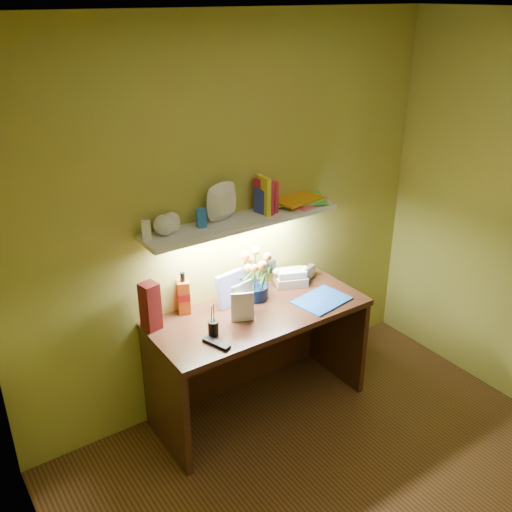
% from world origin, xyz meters
% --- Properties ---
extents(desk, '(1.40, 0.60, 0.75)m').
position_xyz_m(desk, '(0.00, 1.20, 0.38)').
color(desk, '#321B0D').
rests_on(desk, ground).
extents(flower_bouquet, '(0.23, 0.23, 0.32)m').
position_xyz_m(flower_bouquet, '(0.08, 1.36, 0.91)').
color(flower_bouquet, '#061534').
rests_on(flower_bouquet, desk).
extents(telephone, '(0.25, 0.22, 0.13)m').
position_xyz_m(telephone, '(0.39, 1.39, 0.81)').
color(telephone, '#EDE8CA').
rests_on(telephone, desk).
extents(desk_clock, '(0.10, 0.08, 0.09)m').
position_xyz_m(desk_clock, '(0.55, 1.39, 0.79)').
color(desk_clock, silver).
rests_on(desk_clock, desk).
extents(whisky_bottle, '(0.10, 0.10, 0.28)m').
position_xyz_m(whisky_bottle, '(-0.39, 1.45, 0.89)').
color(whisky_bottle, '#C25013').
rests_on(whisky_bottle, desk).
extents(whisky_box, '(0.11, 0.11, 0.30)m').
position_xyz_m(whisky_box, '(-0.64, 1.40, 0.90)').
color(whisky_box, '#581110').
rests_on(whisky_box, desk).
extents(pen_cup, '(0.07, 0.07, 0.15)m').
position_xyz_m(pen_cup, '(-0.37, 1.13, 0.83)').
color(pen_cup, black).
rests_on(pen_cup, desk).
extents(art_card, '(0.22, 0.08, 0.22)m').
position_xyz_m(art_card, '(-0.09, 1.38, 0.86)').
color(art_card, silver).
rests_on(art_card, desk).
extents(tv_remote, '(0.10, 0.18, 0.02)m').
position_xyz_m(tv_remote, '(-0.41, 1.03, 0.76)').
color(tv_remote, black).
rests_on(tv_remote, desk).
extents(blue_folder, '(0.38, 0.30, 0.01)m').
position_xyz_m(blue_folder, '(0.41, 1.08, 0.75)').
color(blue_folder, blue).
rests_on(blue_folder, desk).
extents(desk_book_a, '(0.17, 0.05, 0.22)m').
position_xyz_m(desk_book_a, '(-0.20, 1.21, 0.86)').
color(desk_book_a, silver).
rests_on(desk_book_a, desk).
extents(desk_book_b, '(0.13, 0.08, 0.19)m').
position_xyz_m(desk_book_b, '(-0.22, 1.19, 0.85)').
color(desk_book_b, white).
rests_on(desk_book_b, desk).
extents(wall_shelf, '(1.33, 0.37, 0.27)m').
position_xyz_m(wall_shelf, '(0.01, 1.38, 1.34)').
color(wall_shelf, white).
rests_on(wall_shelf, ground).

